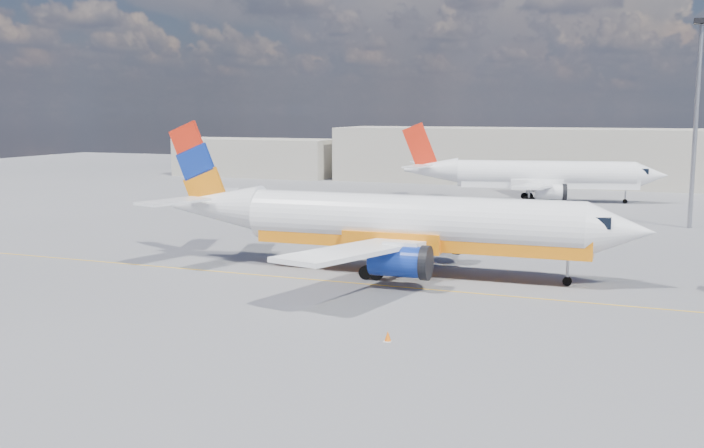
% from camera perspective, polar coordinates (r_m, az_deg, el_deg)
% --- Properties ---
extents(ground, '(240.00, 240.00, 0.00)m').
position_cam_1_polar(ground, '(45.45, 0.56, -5.24)').
color(ground, '#5A5A5F').
rests_on(ground, ground).
extents(taxi_line, '(70.00, 0.15, 0.01)m').
position_cam_1_polar(taxi_line, '(48.20, 1.82, -4.45)').
color(taxi_line, yellow).
rests_on(taxi_line, ground).
extents(terminal_main, '(70.00, 14.00, 8.00)m').
position_cam_1_polar(terminal_main, '(117.03, 16.02, 4.72)').
color(terminal_main, '#B5AC9C').
rests_on(terminal_main, ground).
extents(terminal_annex, '(26.00, 10.00, 6.00)m').
position_cam_1_polar(terminal_annex, '(128.75, -6.95, 4.83)').
color(terminal_annex, '#B5AC9C').
rests_on(terminal_annex, ground).
extents(main_jet, '(32.89, 26.02, 9.97)m').
position_cam_1_polar(main_jet, '(51.05, 3.25, 0.05)').
color(main_jet, white).
rests_on(main_jet, ground).
extents(second_jet, '(30.52, 23.56, 9.21)m').
position_cam_1_polar(second_jet, '(93.81, 13.25, 3.45)').
color(second_jet, white).
rests_on(second_jet, ground).
extents(traffic_cone, '(0.36, 0.36, 0.50)m').
position_cam_1_polar(traffic_cone, '(36.69, 2.62, -8.17)').
color(traffic_cone, white).
rests_on(traffic_cone, ground).
extents(floodlight_mast, '(1.36, 1.36, 18.57)m').
position_cam_1_polar(floodlight_mast, '(76.83, 23.80, 7.97)').
color(floodlight_mast, '#94949C').
rests_on(floodlight_mast, ground).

